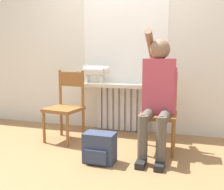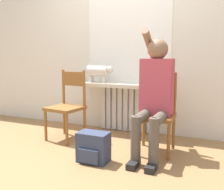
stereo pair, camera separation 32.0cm
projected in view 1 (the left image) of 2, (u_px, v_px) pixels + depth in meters
The scene contains 10 objects.
ground_plane at pixel (93, 160), 2.70m from camera, with size 12.00×12.00×0.00m, color olive.
wall_with_window at pixel (125, 35), 3.66m from camera, with size 7.00×0.06×2.70m.
radiator at pixel (123, 108), 3.74m from camera, with size 0.78×0.08×0.65m.
windowsill at pixel (121, 85), 3.58m from camera, with size 1.25×0.32×0.05m.
window_glass at pixel (124, 33), 3.62m from camera, with size 1.20×0.01×1.37m.
chair_left at pixel (66, 105), 3.30m from camera, with size 0.45×0.45×0.88m.
chair_right at pixel (158, 111), 2.95m from camera, with size 0.42×0.42×0.88m.
person at pixel (158, 91), 2.81m from camera, with size 0.36×0.98×1.36m.
cat at pixel (96, 71), 3.62m from camera, with size 0.53×0.14×0.27m.
backpack at pixel (100, 148), 2.63m from camera, with size 0.31×0.22×0.30m.
Camera 1 is at (0.96, -2.39, 1.06)m, focal length 42.00 mm.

